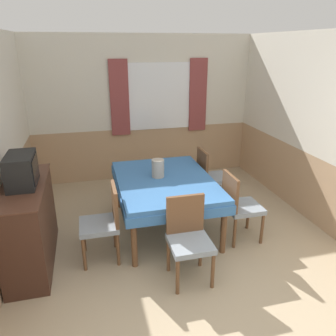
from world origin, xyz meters
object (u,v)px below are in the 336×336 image
chair_right_near (239,204)px  vase (158,168)px  chair_head_near (188,236)px  tv (22,170)px  dining_table (165,186)px  chair_left_near (104,220)px  chair_right_far (210,175)px  sideboard (29,224)px

chair_right_near → vase: bearing=-123.4°
chair_head_near → tv: size_ratio=1.88×
chair_right_near → chair_head_near: size_ratio=1.00×
dining_table → chair_left_near: 1.00m
chair_right_far → chair_right_near: (0.00, -1.02, 0.00)m
dining_table → vase: vase is taller
tv → vase: size_ratio=2.00×
chair_right_far → tv: 2.75m
sideboard → chair_right_far: bearing=19.4°
chair_left_near → dining_table: bearing=-59.0°
dining_table → vase: (-0.07, 0.10, 0.22)m
chair_right_near → sideboard: bearing=-92.9°
sideboard → vase: size_ratio=5.47×
chair_left_near → chair_right_near: bearing=-90.0°
chair_head_near → chair_left_near: bearing=-33.2°
chair_right_far → chair_head_near: size_ratio=1.00×
vase → sideboard: bearing=-163.5°
dining_table → chair_left_near: chair_left_near is taller
chair_head_near → chair_left_near: 1.01m
dining_table → chair_right_near: (0.85, -0.51, -0.13)m
dining_table → chair_right_far: chair_right_far is taller
chair_head_near → chair_left_near: size_ratio=1.00×
chair_head_near → vase: bearing=-86.4°
chair_right_far → chair_right_near: bearing=0.0°
dining_table → sideboard: (-1.68, -0.38, -0.13)m
sideboard → chair_left_near: bearing=-8.7°
chair_head_near → tv: tv is taller
vase → chair_left_near: bearing=-142.0°
chair_right_near → chair_head_near: 1.01m
chair_head_near → tv: 1.92m
tv → sideboard: bearing=176.9°
sideboard → dining_table: bearing=12.8°
tv → chair_right_far: bearing=19.5°
chair_right_far → chair_head_near: bearing=-28.3°
dining_table → chair_right_near: size_ratio=1.87×
chair_right_far → sideboard: size_ratio=0.69×
chair_right_near → tv: (-2.51, 0.13, 0.65)m
chair_right_near → sideboard: size_ratio=0.69×
chair_right_near → vase: size_ratio=3.77×
chair_right_near → dining_table: bearing=-121.0°
chair_right_near → sideboard: 2.53m
tv → chair_head_near: bearing=-22.2°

